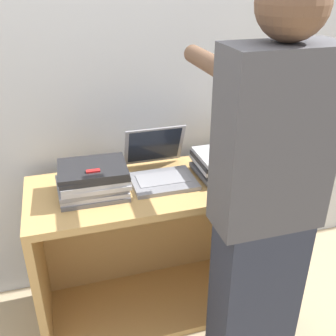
% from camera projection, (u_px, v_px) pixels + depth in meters
% --- Properties ---
extents(wall_back, '(8.00, 0.05, 2.40)m').
position_uv_depth(wall_back, '(144.00, 79.00, 2.03)').
color(wall_back, silver).
rests_on(wall_back, ground_plane).
extents(cart, '(1.30, 0.52, 0.78)m').
position_uv_depth(cart, '(160.00, 239.00, 2.14)').
color(cart, tan).
rests_on(cart, ground_plane).
extents(laptop_open, '(0.30, 0.34, 0.24)m').
position_uv_depth(laptop_open, '(160.00, 169.00, 1.93)').
color(laptop_open, gray).
rests_on(laptop_open, cart).
extents(laptop_stack_left, '(0.33, 0.25, 0.14)m').
position_uv_depth(laptop_stack_left, '(93.00, 180.00, 1.79)').
color(laptop_stack_left, slate).
rests_on(laptop_stack_left, cart).
extents(laptop_stack_right, '(0.33, 0.26, 0.12)m').
position_uv_depth(laptop_stack_right, '(227.00, 163.00, 1.96)').
color(laptop_stack_right, slate).
rests_on(laptop_stack_right, cart).
extents(person, '(0.40, 0.53, 1.73)m').
position_uv_depth(person, '(264.00, 212.00, 1.50)').
color(person, '#2D3342').
rests_on(person, ground_plane).
extents(inventory_tag, '(0.06, 0.02, 0.01)m').
position_uv_depth(inventory_tag, '(93.00, 171.00, 1.71)').
color(inventory_tag, red).
rests_on(inventory_tag, laptop_stack_left).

